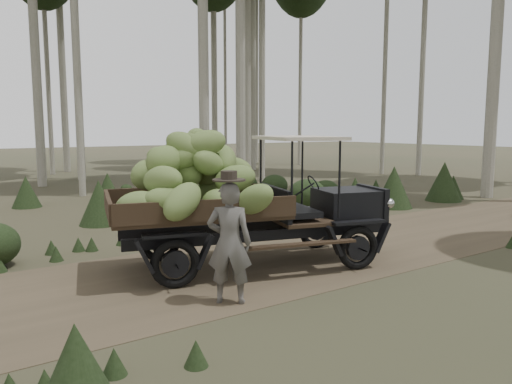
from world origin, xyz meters
TOP-DOWN VIEW (x-y plane):
  - ground at (0.00, 0.00)m, footprint 120.00×120.00m
  - dirt_track at (0.00, 0.00)m, footprint 70.00×4.00m
  - banana_truck at (-1.03, -0.01)m, footprint 5.50×3.14m
  - farmer at (-1.81, -1.52)m, footprint 0.78×0.75m
  - undergrowth at (-0.03, 1.35)m, footprint 23.96×23.37m

SIDE VIEW (x-z plane):
  - ground at x=0.00m, z-range 0.00..0.00m
  - dirt_track at x=0.00m, z-range 0.00..0.01m
  - undergrowth at x=-0.03m, z-range -0.16..1.24m
  - farmer at x=-1.81m, z-range -0.05..1.91m
  - banana_truck at x=-1.03m, z-range 0.20..2.86m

